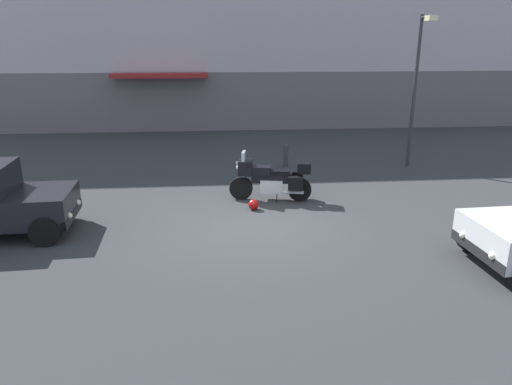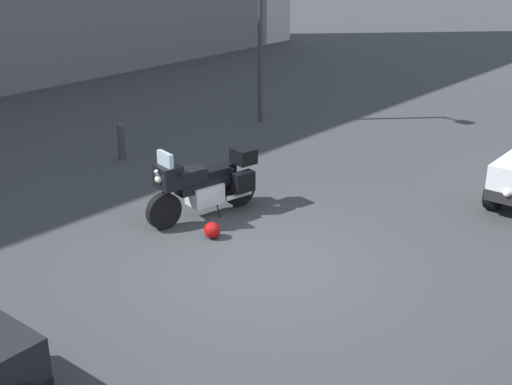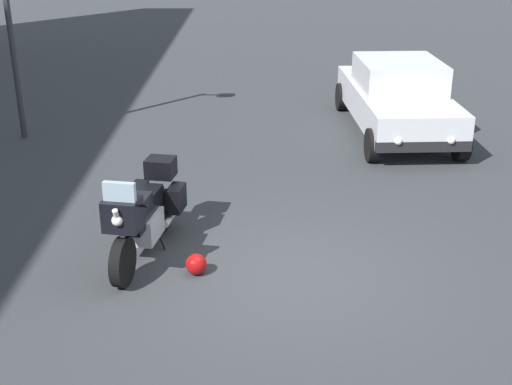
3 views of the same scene
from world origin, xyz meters
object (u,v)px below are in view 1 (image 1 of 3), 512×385
object	(u,v)px
helmet	(254,205)
bollard_curbside	(286,154)
motorcycle	(272,179)
streetlamp_curbside	(418,78)

from	to	relation	value
helmet	bollard_curbside	world-z (taller)	bollard_curbside
motorcycle	helmet	size ratio (longest dim) A/B	8.04
motorcycle	helmet	xyz separation A→B (m)	(-0.57, -0.75, -0.48)
motorcycle	helmet	distance (m)	1.06
motorcycle	bollard_curbside	size ratio (longest dim) A/B	2.73
helmet	streetlamp_curbside	xyz separation A→B (m)	(5.80, 3.93, 2.90)
motorcycle	streetlamp_curbside	distance (m)	6.58
helmet	streetlamp_curbside	world-z (taller)	streetlamp_curbside
helmet	streetlamp_curbside	size ratio (longest dim) A/B	0.06
helmet	bollard_curbside	xyz separation A→B (m)	(1.50, 4.35, 0.30)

